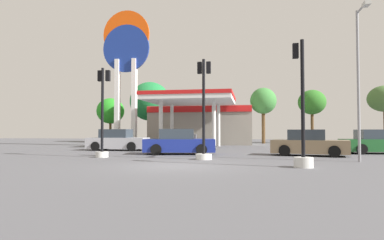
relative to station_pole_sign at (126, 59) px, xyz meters
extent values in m
plane|color=#56565B|center=(8.41, -16.16, -8.06)|extent=(90.00, 90.00, 0.00)
cube|color=gray|center=(6.27, 6.44, -6.12)|extent=(10.39, 6.86, 3.89)
cube|color=red|center=(6.27, 2.96, -4.52)|extent=(10.39, 0.12, 0.60)
cube|color=white|center=(6.27, -0.83, -4.03)|extent=(7.24, 7.08, 0.35)
cube|color=red|center=(6.27, -0.83, -3.70)|extent=(7.34, 7.18, 0.30)
cylinder|color=silver|center=(4.10, -2.78, -6.13)|extent=(0.32, 0.32, 3.86)
cylinder|color=silver|center=(8.45, -2.78, -6.13)|extent=(0.32, 0.32, 3.86)
cylinder|color=silver|center=(4.10, 1.12, -6.13)|extent=(0.32, 0.32, 3.86)
cylinder|color=silver|center=(8.45, 1.12, -6.13)|extent=(0.32, 0.32, 3.86)
cube|color=#4C4C51|center=(6.27, -0.83, -7.51)|extent=(0.90, 0.60, 1.10)
cube|color=white|center=(-0.82, -0.01, -4.04)|extent=(0.40, 0.56, 8.04)
cube|color=white|center=(0.82, -0.01, -4.04)|extent=(0.40, 0.56, 8.04)
cylinder|color=navy|center=(0.00, -0.01, 0.98)|extent=(4.42, 0.22, 4.42)
cylinder|color=#EA4C0C|center=(0.00, 0.01, 2.30)|extent=(4.42, 0.22, 4.42)
cube|color=white|center=(0.00, 0.05, 1.64)|extent=(4.07, 0.08, 0.80)
cylinder|color=black|center=(8.29, -8.64, -7.74)|extent=(0.66, 0.31, 0.63)
cylinder|color=black|center=(8.55, -10.32, -7.74)|extent=(0.66, 0.31, 0.63)
cylinder|color=black|center=(5.75, -9.05, -7.74)|extent=(0.66, 0.31, 0.63)
cylinder|color=black|center=(6.01, -10.72, -7.74)|extent=(0.66, 0.31, 0.63)
cube|color=navy|center=(7.15, -9.68, -7.54)|extent=(4.37, 2.37, 0.75)
cube|color=#2D3842|center=(7.00, -9.71, -6.89)|extent=(2.19, 1.83, 0.63)
cube|color=black|center=(9.16, -9.36, -7.65)|extent=(0.38, 1.65, 0.24)
cylinder|color=black|center=(15.91, -9.13, -7.75)|extent=(0.65, 0.34, 0.61)
cylinder|color=black|center=(15.55, -10.74, -7.75)|extent=(0.65, 0.34, 0.61)
cylinder|color=black|center=(13.47, -8.58, -7.75)|extent=(0.65, 0.34, 0.61)
cylinder|color=black|center=(13.11, -10.20, -7.75)|extent=(0.65, 0.34, 0.61)
cube|color=#8C7556|center=(14.51, -9.66, -7.55)|extent=(4.30, 2.53, 0.73)
cube|color=#2D3842|center=(14.37, -9.63, -6.92)|extent=(2.20, 1.88, 0.61)
cube|color=black|center=(16.44, -10.09, -7.66)|extent=(0.46, 1.59, 0.23)
cylinder|color=black|center=(17.54, -6.43, -7.75)|extent=(0.64, 0.27, 0.62)
cylinder|color=black|center=(17.69, -8.09, -7.75)|extent=(0.64, 0.27, 0.62)
cube|color=#1E5928|center=(18.87, -7.15, -7.55)|extent=(4.20, 2.04, 0.74)
cube|color=#2D3842|center=(18.73, -7.17, -6.91)|extent=(2.06, 1.67, 0.62)
cylinder|color=black|center=(3.29, -5.71, -7.74)|extent=(0.64, 0.23, 0.64)
cylinder|color=black|center=(3.33, -7.42, -7.74)|extent=(0.64, 0.23, 0.64)
cylinder|color=black|center=(0.71, -5.76, -7.74)|extent=(0.64, 0.23, 0.64)
cylinder|color=black|center=(0.74, -7.47, -7.74)|extent=(0.64, 0.23, 0.64)
cube|color=#B2B2BA|center=(2.02, -6.59, -7.53)|extent=(4.21, 1.83, 0.76)
cube|color=#2D3842|center=(1.87, -6.59, -6.88)|extent=(2.02, 1.59, 0.64)
cube|color=black|center=(4.06, -6.55, -7.64)|extent=(0.15, 1.66, 0.24)
cylinder|color=silver|center=(9.06, -13.07, -7.92)|extent=(0.78, 0.78, 0.27)
cylinder|color=black|center=(9.06, -13.07, -5.50)|extent=(0.14, 0.14, 4.58)
cube|color=black|center=(8.84, -12.91, -3.60)|extent=(0.21, 0.20, 0.57)
sphere|color=red|center=(8.84, -12.79, -3.42)|extent=(0.15, 0.15, 0.15)
sphere|color=#D89E0C|center=(8.84, -12.79, -3.60)|extent=(0.15, 0.15, 0.15)
sphere|color=green|center=(8.84, -12.79, -3.78)|extent=(0.15, 0.15, 0.15)
cube|color=black|center=(9.28, -12.91, -3.60)|extent=(0.21, 0.20, 0.57)
sphere|color=red|center=(9.28, -12.79, -3.42)|extent=(0.15, 0.15, 0.15)
sphere|color=#D89E0C|center=(9.28, -12.79, -3.60)|extent=(0.15, 0.15, 0.15)
sphere|color=green|center=(9.28, -12.79, -3.78)|extent=(0.15, 0.15, 0.15)
cylinder|color=silver|center=(3.65, -12.64, -7.91)|extent=(0.66, 0.66, 0.29)
cylinder|color=black|center=(3.65, -12.64, -5.58)|extent=(0.14, 0.14, 4.39)
cube|color=black|center=(3.43, -12.48, -3.77)|extent=(0.21, 0.20, 0.57)
sphere|color=red|center=(3.43, -12.36, -3.59)|extent=(0.15, 0.15, 0.15)
sphere|color=#D89E0C|center=(3.43, -12.36, -3.77)|extent=(0.15, 0.15, 0.15)
sphere|color=green|center=(3.43, -12.36, -3.95)|extent=(0.15, 0.15, 0.15)
cube|color=black|center=(3.87, -12.48, -3.77)|extent=(0.21, 0.20, 0.57)
sphere|color=red|center=(3.87, -12.36, -3.59)|extent=(0.15, 0.15, 0.15)
sphere|color=#D89E0C|center=(3.87, -12.36, -3.77)|extent=(0.15, 0.15, 0.15)
sphere|color=green|center=(3.87, -12.36, -3.95)|extent=(0.15, 0.15, 0.15)
cylinder|color=silver|center=(13.21, -15.92, -7.87)|extent=(0.71, 0.71, 0.39)
cylinder|color=black|center=(13.21, -15.92, -5.46)|extent=(0.14, 0.14, 4.43)
cube|color=black|center=(12.99, -15.76, -3.63)|extent=(0.21, 0.20, 0.57)
sphere|color=red|center=(12.99, -15.64, -3.45)|extent=(0.15, 0.15, 0.15)
sphere|color=#D89E0C|center=(12.99, -15.64, -3.63)|extent=(0.15, 0.15, 0.15)
sphere|color=green|center=(12.99, -15.64, -3.81)|extent=(0.15, 0.15, 0.15)
cylinder|color=brown|center=(-6.40, 11.10, -6.73)|extent=(0.30, 0.30, 2.66)
ellipsoid|color=#278F22|center=(-6.40, 11.10, -4.08)|extent=(3.51, 3.51, 3.28)
cylinder|color=brown|center=(-0.47, 9.00, -6.49)|extent=(0.33, 0.33, 3.14)
ellipsoid|color=#1F7C3C|center=(-0.47, 9.00, -3.13)|extent=(4.78, 4.78, 4.61)
cylinder|color=brown|center=(4.25, 10.71, -6.42)|extent=(0.34, 0.34, 3.27)
ellipsoid|color=#3E6226|center=(4.25, 10.71, -3.66)|extent=(3.00, 3.00, 3.11)
cylinder|color=brown|center=(12.76, 8.78, -6.22)|extent=(0.38, 0.38, 3.68)
ellipsoid|color=#3F853C|center=(12.76, 8.78, -3.29)|extent=(2.91, 2.91, 2.91)
cylinder|color=brown|center=(18.32, 10.82, -6.29)|extent=(0.34, 0.34, 3.54)
ellipsoid|color=#2F7124|center=(18.32, 10.82, -3.35)|extent=(3.13, 3.13, 2.83)
ellipsoid|color=#456933|center=(25.79, 10.24, -3.13)|extent=(3.50, 3.50, 2.87)
cylinder|color=gray|center=(16.04, -13.08, -4.67)|extent=(0.12, 0.12, 6.78)
cylinder|color=gray|center=(16.04, -13.68, -1.38)|extent=(0.09, 1.20, 0.09)
cube|color=beige|center=(16.04, -14.28, -1.43)|extent=(0.24, 0.44, 0.16)
camera|label=1|loc=(11.24, -28.78, -6.71)|focal=30.85mm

